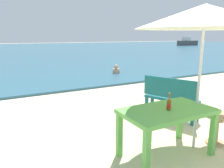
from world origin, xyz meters
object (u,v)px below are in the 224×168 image
object	(u,v)px
beer_bottle_amber	(169,104)
swimmer_person	(116,70)
picnic_table_green	(167,116)
boat_tanker	(187,42)
bench_teal_center	(170,95)
side_table_wood	(217,125)
patio_umbrella	(205,17)

from	to	relation	value
beer_bottle_amber	swimmer_person	world-z (taller)	beer_bottle_amber
picnic_table_green	boat_tanker	distance (m)	41.52
beer_bottle_amber	bench_teal_center	world-z (taller)	beer_bottle_amber
side_table_wood	boat_tanker	xyz separation A→B (m)	(29.73, 28.02, 0.30)
patio_umbrella	swimmer_person	xyz separation A→B (m)	(2.36, 6.76, -1.88)
patio_umbrella	beer_bottle_amber	bearing A→B (deg)	179.61
picnic_table_green	swimmer_person	world-z (taller)	picnic_table_green
bench_teal_center	swimmer_person	xyz separation A→B (m)	(1.80, 5.58, -0.30)
beer_bottle_amber	side_table_wood	bearing A→B (deg)	-5.92
bench_teal_center	swimmer_person	distance (m)	5.87
beer_bottle_amber	swimmer_person	bearing A→B (deg)	66.32
picnic_table_green	beer_bottle_amber	bearing A→B (deg)	-99.04
beer_bottle_amber	boat_tanker	bearing A→B (deg)	42.22
patio_umbrella	swimmer_person	bearing A→B (deg)	70.78
picnic_table_green	patio_umbrella	distance (m)	1.59
picnic_table_green	bench_teal_center	distance (m)	1.63
patio_umbrella	boat_tanker	bearing A→B (deg)	42.80
picnic_table_green	swimmer_person	bearing A→B (deg)	66.27
side_table_wood	bench_teal_center	xyz separation A→B (m)	(0.13, 1.28, 0.19)
side_table_wood	boat_tanker	size ratio (longest dim) A/B	0.12
boat_tanker	picnic_table_green	bearing A→B (deg)	-137.80
patio_umbrella	boat_tanker	world-z (taller)	patio_umbrella
picnic_table_green	side_table_wood	xyz separation A→B (m)	(1.02, -0.13, -0.30)
picnic_table_green	bench_teal_center	bearing A→B (deg)	44.86
beer_bottle_amber	side_table_wood	xyz separation A→B (m)	(1.03, -0.11, -0.50)
beer_bottle_amber	patio_umbrella	distance (m)	1.40
swimmer_person	boat_tanker	bearing A→B (deg)	37.28
beer_bottle_amber	swimmer_person	xyz separation A→B (m)	(2.96, 6.75, -0.61)
picnic_table_green	side_table_wood	world-z (taller)	picnic_table_green
side_table_wood	boat_tanker	distance (m)	40.86
swimmer_person	boat_tanker	world-z (taller)	boat_tanker
side_table_wood	picnic_table_green	bearing A→B (deg)	172.60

